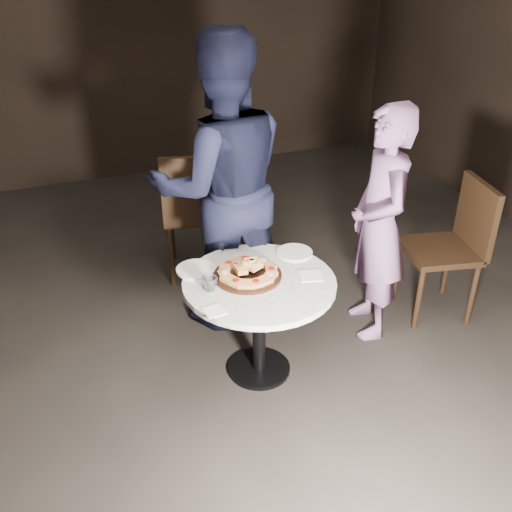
{
  "coord_description": "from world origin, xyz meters",
  "views": [
    {
      "loc": [
        -1.01,
        -2.58,
        2.34
      ],
      "look_at": [
        0.02,
        -0.02,
        0.78
      ],
      "focal_mm": 40.0,
      "sensor_mm": 36.0,
      "label": 1
    }
  ],
  "objects_px": {
    "chair_far": "(196,207)",
    "diner_navy": "(222,187)",
    "focaccia_pile": "(248,270)",
    "water_glass": "(210,283)",
    "chair_right": "(455,240)",
    "serving_board": "(248,275)",
    "diner_teal": "(379,225)",
    "table": "(259,298)"
  },
  "relations": [
    {
      "from": "table",
      "to": "diner_navy",
      "type": "xyz_separation_m",
      "value": [
        0.01,
        0.66,
        0.43
      ]
    },
    {
      "from": "focaccia_pile",
      "to": "water_glass",
      "type": "bearing_deg",
      "value": -167.78
    },
    {
      "from": "chair_far",
      "to": "diner_teal",
      "type": "height_order",
      "value": "diner_teal"
    },
    {
      "from": "diner_navy",
      "to": "focaccia_pile",
      "type": "bearing_deg",
      "value": 90.64
    },
    {
      "from": "focaccia_pile",
      "to": "diner_teal",
      "type": "relative_size",
      "value": 0.23
    },
    {
      "from": "chair_far",
      "to": "chair_right",
      "type": "bearing_deg",
      "value": 158.88
    },
    {
      "from": "focaccia_pile",
      "to": "water_glass",
      "type": "distance_m",
      "value": 0.25
    },
    {
      "from": "focaccia_pile",
      "to": "chair_far",
      "type": "distance_m",
      "value": 1.13
    },
    {
      "from": "serving_board",
      "to": "chair_right",
      "type": "xyz_separation_m",
      "value": [
        1.52,
        0.06,
        -0.11
      ]
    },
    {
      "from": "serving_board",
      "to": "table",
      "type": "bearing_deg",
      "value": -53.44
    },
    {
      "from": "chair_right",
      "to": "diner_teal",
      "type": "xyz_separation_m",
      "value": [
        -0.61,
        0.02,
        0.21
      ]
    },
    {
      "from": "table",
      "to": "chair_far",
      "type": "height_order",
      "value": "chair_far"
    },
    {
      "from": "water_glass",
      "to": "chair_right",
      "type": "relative_size",
      "value": 0.09
    },
    {
      "from": "diner_navy",
      "to": "diner_teal",
      "type": "height_order",
      "value": "diner_navy"
    },
    {
      "from": "diner_teal",
      "to": "diner_navy",
      "type": "bearing_deg",
      "value": -107.26
    },
    {
      "from": "chair_far",
      "to": "diner_navy",
      "type": "height_order",
      "value": "diner_navy"
    },
    {
      "from": "serving_board",
      "to": "chair_far",
      "type": "bearing_deg",
      "value": 88.3
    },
    {
      "from": "water_glass",
      "to": "chair_right",
      "type": "distance_m",
      "value": 1.76
    },
    {
      "from": "focaccia_pile",
      "to": "chair_far",
      "type": "relative_size",
      "value": 0.34
    },
    {
      "from": "serving_board",
      "to": "focaccia_pile",
      "type": "xyz_separation_m",
      "value": [
        0.0,
        0.0,
        0.03
      ]
    },
    {
      "from": "table",
      "to": "water_glass",
      "type": "distance_m",
      "value": 0.33
    },
    {
      "from": "chair_right",
      "to": "diner_teal",
      "type": "bearing_deg",
      "value": -79.25
    },
    {
      "from": "water_glass",
      "to": "chair_far",
      "type": "relative_size",
      "value": 0.08
    },
    {
      "from": "serving_board",
      "to": "chair_far",
      "type": "xyz_separation_m",
      "value": [
        0.03,
        1.13,
        -0.07
      ]
    },
    {
      "from": "table",
      "to": "chair_far",
      "type": "xyz_separation_m",
      "value": [
        -0.01,
        1.19,
        0.06
      ]
    },
    {
      "from": "table",
      "to": "focaccia_pile",
      "type": "distance_m",
      "value": 0.18
    },
    {
      "from": "table",
      "to": "water_glass",
      "type": "relative_size",
      "value": 12.76
    },
    {
      "from": "serving_board",
      "to": "chair_far",
      "type": "relative_size",
      "value": 0.38
    },
    {
      "from": "focaccia_pile",
      "to": "water_glass",
      "type": "height_order",
      "value": "focaccia_pile"
    },
    {
      "from": "serving_board",
      "to": "water_glass",
      "type": "bearing_deg",
      "value": -168.18
    },
    {
      "from": "chair_right",
      "to": "diner_navy",
      "type": "relative_size",
      "value": 0.5
    },
    {
      "from": "table",
      "to": "focaccia_pile",
      "type": "xyz_separation_m",
      "value": [
        -0.04,
        0.06,
        0.16
      ]
    },
    {
      "from": "diner_teal",
      "to": "serving_board",
      "type": "bearing_deg",
      "value": -70.78
    },
    {
      "from": "serving_board",
      "to": "diner_teal",
      "type": "height_order",
      "value": "diner_teal"
    },
    {
      "from": "focaccia_pile",
      "to": "diner_teal",
      "type": "distance_m",
      "value": 0.91
    },
    {
      "from": "chair_far",
      "to": "chair_right",
      "type": "relative_size",
      "value": 1.07
    },
    {
      "from": "chair_far",
      "to": "diner_navy",
      "type": "bearing_deg",
      "value": 107.52
    },
    {
      "from": "focaccia_pile",
      "to": "diner_navy",
      "type": "bearing_deg",
      "value": 84.42
    },
    {
      "from": "diner_navy",
      "to": "water_glass",
      "type": "bearing_deg",
      "value": 71.37
    },
    {
      "from": "water_glass",
      "to": "diner_navy",
      "type": "xyz_separation_m",
      "value": [
        0.3,
        0.65,
        0.27
      ]
    },
    {
      "from": "water_glass",
      "to": "chair_far",
      "type": "height_order",
      "value": "chair_far"
    },
    {
      "from": "chair_far",
      "to": "diner_navy",
      "type": "relative_size",
      "value": 0.54
    }
  ]
}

